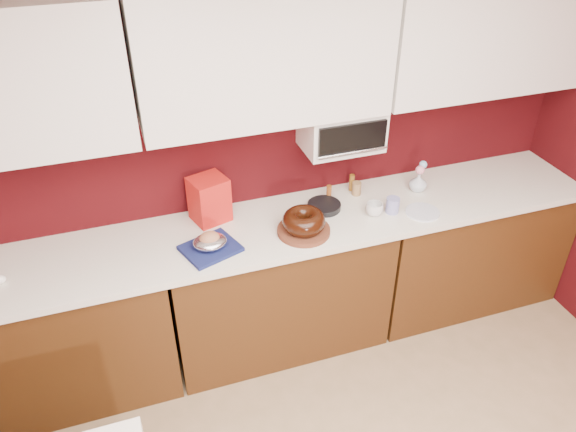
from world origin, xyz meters
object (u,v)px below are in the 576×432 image
at_px(bundt_cake, 304,221).
at_px(blue_jar, 393,205).
at_px(toaster_oven, 341,127).
at_px(coffee_mug, 375,208).
at_px(pandoro_box, 209,199).
at_px(flower_vase, 418,181).
at_px(foil_ham_nest, 210,242).

distance_m(bundt_cake, blue_jar, 0.57).
height_order(toaster_oven, coffee_mug, toaster_oven).
relative_size(pandoro_box, blue_jar, 2.83).
bearing_deg(coffee_mug, toaster_oven, 118.10).
bearing_deg(flower_vase, bundt_cake, -166.51).
distance_m(foil_ham_nest, blue_jar, 1.10).
relative_size(bundt_cake, flower_vase, 1.84).
relative_size(toaster_oven, coffee_mug, 4.65).
relative_size(pandoro_box, flower_vase, 2.04).
bearing_deg(coffee_mug, pandoro_box, 163.76).
height_order(toaster_oven, bundt_cake, toaster_oven).
bearing_deg(foil_ham_nest, blue_jar, 1.08).
bearing_deg(foil_ham_nest, coffee_mug, 1.62).
height_order(foil_ham_nest, flower_vase, flower_vase).
relative_size(toaster_oven, flower_vase, 3.40).
bearing_deg(toaster_oven, blue_jar, -45.88).
distance_m(toaster_oven, foil_ham_nest, 0.99).
height_order(blue_jar, flower_vase, flower_vase).
bearing_deg(bundt_cake, toaster_oven, 41.12).
height_order(pandoro_box, blue_jar, pandoro_box).
bearing_deg(flower_vase, pandoro_box, 175.41).
height_order(pandoro_box, coffee_mug, pandoro_box).
bearing_deg(blue_jar, flower_vase, 32.65).
bearing_deg(bundt_cake, flower_vase, 13.49).
bearing_deg(blue_jar, bundt_cake, -177.01).
xyz_separation_m(toaster_oven, coffee_mug, (0.13, -0.25, -0.43)).
bearing_deg(foil_ham_nest, bundt_cake, -0.97).
distance_m(bundt_cake, flower_vase, 0.86).
xyz_separation_m(blue_jar, flower_vase, (0.27, 0.17, 0.02)).
height_order(toaster_oven, flower_vase, toaster_oven).
distance_m(toaster_oven, coffee_mug, 0.51).
bearing_deg(flower_vase, blue_jar, -147.35).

